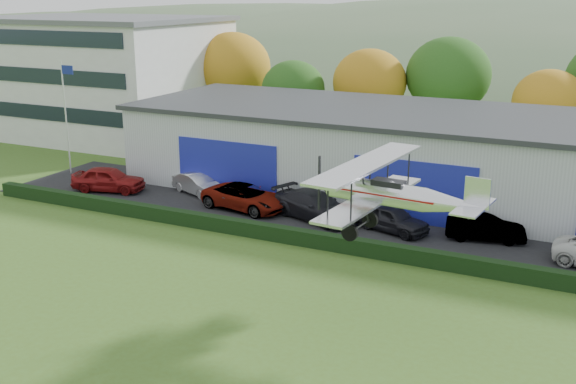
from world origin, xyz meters
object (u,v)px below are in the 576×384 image
at_px(hangar, 440,155).
at_px(car_4, 392,219).
at_px(car_3, 315,206).
at_px(biplane, 390,192).
at_px(office_block, 100,75).
at_px(car_0, 108,179).
at_px(flagpole, 66,107).
at_px(car_2, 245,197).
at_px(car_5, 486,228).
at_px(car_1, 198,184).

relative_size(hangar, car_4, 9.77).
distance_m(car_3, biplane, 12.37).
height_order(office_block, car_0, office_block).
bearing_deg(car_3, hangar, -13.49).
xyz_separation_m(flagpole, biplane, (26.91, -10.97, 0.19)).
xyz_separation_m(office_block, car_2, (23.37, -14.94, -4.42)).
bearing_deg(biplane, office_block, 151.23).
distance_m(flagpole, car_4, 24.71).
bearing_deg(car_4, car_5, -63.42).
distance_m(car_0, car_1, 5.94).
relative_size(office_block, car_2, 3.86).
relative_size(hangar, car_5, 9.99).
distance_m(hangar, flagpole, 25.68).
relative_size(hangar, car_1, 10.08).
bearing_deg(hangar, car_2, -140.59).
bearing_deg(hangar, office_block, 167.99).
xyz_separation_m(car_2, car_5, (13.86, 0.80, -0.07)).
bearing_deg(hangar, biplane, -83.17).
xyz_separation_m(hangar, biplane, (2.03, -16.95, 2.32)).
bearing_deg(office_block, car_3, -27.97).
height_order(hangar, car_0, hangar).
relative_size(hangar, car_3, 7.49).
xyz_separation_m(car_1, car_3, (8.75, -1.33, 0.12)).
bearing_deg(car_1, car_5, -70.43).
bearing_deg(office_block, flagpole, -58.03).
xyz_separation_m(flagpole, car_4, (24.30, -1.89, -4.03)).
relative_size(car_1, biplane, 0.49).
bearing_deg(hangar, car_3, -123.59).
distance_m(office_block, car_4, 35.95).
bearing_deg(flagpole, car_2, -7.24).
xyz_separation_m(car_2, car_4, (9.05, 0.05, -0.03)).
relative_size(flagpole, car_0, 1.70).
relative_size(car_1, car_2, 0.75).
bearing_deg(hangar, car_1, -155.18).
bearing_deg(biplane, flagpole, 163.44).
distance_m(car_2, car_3, 4.48).
distance_m(car_1, biplane, 19.57).
height_order(car_0, car_2, car_0).
bearing_deg(car_3, biplane, -121.86).
distance_m(hangar, car_5, 8.50).
bearing_deg(office_block, hangar, -12.01).
relative_size(hangar, car_2, 7.61).
bearing_deg(car_5, office_block, 57.52).
relative_size(flagpole, car_4, 1.92).
bearing_deg(car_0, hangar, -81.23).
bearing_deg(car_2, office_block, 65.43).
xyz_separation_m(car_1, biplane, (15.94, -10.52, 4.26)).
relative_size(car_4, biplane, 0.51).
xyz_separation_m(office_block, car_1, (19.09, -13.45, -4.50)).
bearing_deg(car_2, hangar, -42.58).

